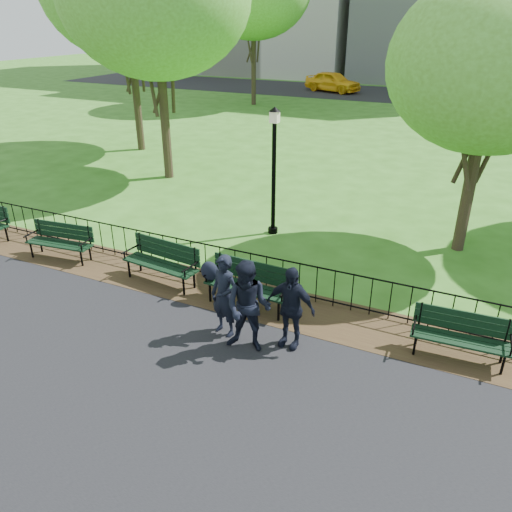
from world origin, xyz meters
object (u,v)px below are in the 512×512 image
at_px(person_left, 224,296).
at_px(person_mid, 248,307).
at_px(park_bench_main, 234,276).
at_px(park_bench_right_a, 461,331).
at_px(park_bench_left_a, 163,258).
at_px(park_bench_left_b, 61,237).
at_px(lamppost, 274,168).
at_px(taxi, 333,82).
at_px(sedan_silver, 458,89).
at_px(person_right, 290,307).
at_px(tree_near_e, 493,64).

xyz_separation_m(person_left, person_mid, (0.65, -0.27, 0.07)).
xyz_separation_m(park_bench_main, park_bench_right_a, (4.64, 0.06, -0.10)).
relative_size(park_bench_left_a, park_bench_left_b, 1.08).
bearing_deg(park_bench_right_a, park_bench_main, 177.81).
relative_size(park_bench_right_a, lamppost, 0.49).
bearing_deg(person_mid, taxi, 97.26).
bearing_deg(park_bench_left_a, sedan_silver, 89.73).
bearing_deg(person_left, park_bench_left_b, -179.50).
relative_size(park_bench_left_b, park_bench_right_a, 1.04).
bearing_deg(sedan_silver, park_bench_left_b, 164.25).
relative_size(park_bench_left_a, person_left, 1.17).
bearing_deg(person_right, taxi, 109.21).
distance_m(park_bench_left_b, taxi, 33.23).
height_order(person_left, person_right, person_left).
bearing_deg(taxi, person_mid, -147.13).
distance_m(person_left, sedan_silver, 34.73).
height_order(park_bench_left_a, lamppost, lamppost).
height_order(park_bench_main, sedan_silver, sedan_silver).
bearing_deg(person_right, person_mid, -142.15).
relative_size(park_bench_left_a, person_mid, 1.08).
xyz_separation_m(park_bench_main, person_right, (1.66, -0.93, 0.18)).
relative_size(taxi, sedan_silver, 1.12).
distance_m(park_bench_left_a, lamppost, 4.20).
height_order(park_bench_left_a, person_mid, person_mid).
xyz_separation_m(park_bench_main, person_left, (0.36, -1.11, 0.19)).
height_order(park_bench_left_a, person_left, person_left).
bearing_deg(person_left, sedan_silver, 101.24).
height_order(park_bench_main, tree_near_e, tree_near_e).
distance_m(park_bench_left_b, lamppost, 5.94).
xyz_separation_m(park_bench_left_a, lamppost, (1.17, 3.81, 1.33)).
bearing_deg(person_left, lamppost, 116.19).
bearing_deg(park_bench_left_a, park_bench_main, 0.72).
relative_size(person_left, person_right, 1.01).
xyz_separation_m(tree_near_e, sedan_silver, (-2.70, 28.48, -4.02)).
relative_size(lamppost, taxi, 0.76).
bearing_deg(tree_near_e, sedan_silver, 95.42).
bearing_deg(person_left, taxi, 117.12).
bearing_deg(sedan_silver, person_mid, 174.64).
relative_size(park_bench_left_a, taxi, 0.42).
height_order(park_bench_right_a, person_right, person_right).
relative_size(tree_near_e, person_left, 4.03).
relative_size(park_bench_main, park_bench_left_b, 1.13).
bearing_deg(park_bench_left_b, sedan_silver, 72.11).
height_order(person_left, person_mid, person_mid).
bearing_deg(person_right, park_bench_left_a, 166.27).
bearing_deg(person_right, park_bench_left_b, 174.32).
xyz_separation_m(lamppost, sedan_silver, (2.30, 29.62, -1.25)).
relative_size(park_bench_left_a, person_right, 1.18).
distance_m(tree_near_e, person_right, 7.61).
relative_size(park_bench_right_a, person_left, 1.04).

